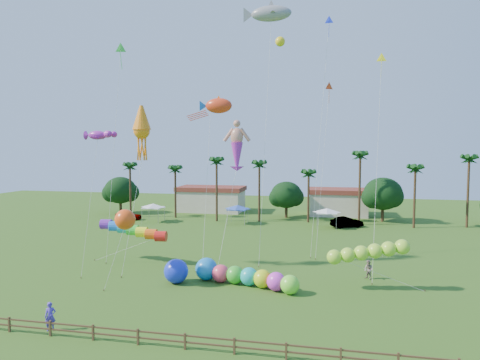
% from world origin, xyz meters
% --- Properties ---
extents(ground, '(160.00, 160.00, 0.00)m').
position_xyz_m(ground, '(0.00, 0.00, 0.00)').
color(ground, '#285116').
rests_on(ground, ground).
extents(tree_line, '(69.46, 8.91, 11.00)m').
position_xyz_m(tree_line, '(3.57, 44.00, 4.28)').
color(tree_line, '#3A2819').
rests_on(tree_line, ground).
extents(buildings_row, '(35.00, 7.00, 4.00)m').
position_xyz_m(buildings_row, '(-3.09, 50.00, 2.00)').
color(buildings_row, beige).
rests_on(buildings_row, ground).
extents(tent_row, '(31.00, 4.00, 0.60)m').
position_xyz_m(tent_row, '(-6.00, 36.33, 2.75)').
color(tent_row, white).
rests_on(tent_row, ground).
extents(fence, '(36.12, 0.12, 1.00)m').
position_xyz_m(fence, '(0.00, -6.00, 0.61)').
color(fence, brown).
rests_on(fence, ground).
extents(car_a, '(4.53, 2.17, 1.49)m').
position_xyz_m(car_a, '(-25.05, 37.24, 0.75)').
color(car_a, '#4C4C54').
rests_on(car_a, ground).
extents(car_b, '(5.15, 3.65, 1.61)m').
position_xyz_m(car_b, '(11.03, 37.41, 0.81)').
color(car_b, '#4C4C54').
rests_on(car_b, ground).
extents(spectator_a, '(0.82, 0.75, 1.88)m').
position_xyz_m(spectator_a, '(-9.53, -5.23, 0.94)').
color(spectator_a, '#5038C4').
rests_on(spectator_a, ground).
extents(spectator_b, '(1.08, 1.08, 1.76)m').
position_xyz_m(spectator_b, '(11.90, 10.61, 0.88)').
color(spectator_b, gray).
rests_on(spectator_b, ground).
extents(caterpillar_inflatable, '(9.85, 4.39, 2.03)m').
position_xyz_m(caterpillar_inflatable, '(0.89, 6.53, 0.85)').
color(caterpillar_inflatable, '#EE3E5F').
rests_on(caterpillar_inflatable, ground).
extents(blue_ball, '(2.16, 2.16, 2.16)m').
position_xyz_m(blue_ball, '(-4.96, 5.95, 1.08)').
color(blue_ball, '#1A2FEA').
rests_on(blue_ball, ground).
extents(rainbow_tube, '(9.77, 1.62, 3.55)m').
position_xyz_m(rainbow_tube, '(-10.57, 11.30, 3.00)').
color(rainbow_tube, red).
rests_on(rainbow_tube, ground).
extents(green_worm, '(10.93, 1.87, 3.54)m').
position_xyz_m(green_worm, '(8.77, 7.05, 2.79)').
color(green_worm, '#A2E633').
rests_on(green_worm, ground).
extents(orange_ball_kite, '(2.53, 2.37, 6.80)m').
position_xyz_m(orange_ball_kite, '(-8.75, 3.92, 5.91)').
color(orange_ball_kite, '#FF4F14').
rests_on(orange_ball_kite, ground).
extents(merman_kite, '(2.37, 5.39, 14.44)m').
position_xyz_m(merman_kite, '(-1.05, 13.48, 11.93)').
color(merman_kite, tan).
rests_on(merman_kite, ground).
extents(fish_kite, '(4.40, 6.02, 17.27)m').
position_xyz_m(fish_kite, '(-3.01, 13.68, 16.38)').
color(fish_kite, red).
rests_on(fish_kite, ground).
extents(shark_kite, '(6.25, 8.32, 28.26)m').
position_xyz_m(shark_kite, '(1.60, 19.55, 27.16)').
color(shark_kite, gray).
rests_on(shark_kite, ground).
extents(squid_kite, '(2.22, 4.46, 16.27)m').
position_xyz_m(squid_kite, '(-9.76, 9.73, 13.70)').
color(squid_kite, orange).
rests_on(squid_kite, ground).
extents(lobster_kite, '(3.67, 5.21, 13.92)m').
position_xyz_m(lobster_kite, '(-14.21, 9.18, 13.28)').
color(lobster_kite, purple).
rests_on(lobster_kite, ground).
extents(delta_kite_red, '(1.77, 4.13, 19.54)m').
position_xyz_m(delta_kite_red, '(8.09, 20.39, 18.56)').
color(delta_kite_red, '#DA4318').
rests_on(delta_kite_red, ground).
extents(delta_kite_yellow, '(1.49, 5.12, 21.09)m').
position_xyz_m(delta_kite_yellow, '(12.95, 13.77, 20.00)').
color(delta_kite_yellow, yellow).
rests_on(delta_kite_yellow, ground).
extents(delta_kite_green, '(1.33, 3.47, 23.34)m').
position_xyz_m(delta_kite_green, '(-13.87, 13.65, 22.33)').
color(delta_kite_green, '#32D63E').
rests_on(delta_kite_green, ground).
extents(delta_kite_blue, '(2.21, 4.32, 27.10)m').
position_xyz_m(delta_kite_blue, '(7.94, 21.26, 25.76)').
color(delta_kite_blue, '#1B31FB').
rests_on(delta_kite_blue, ground).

